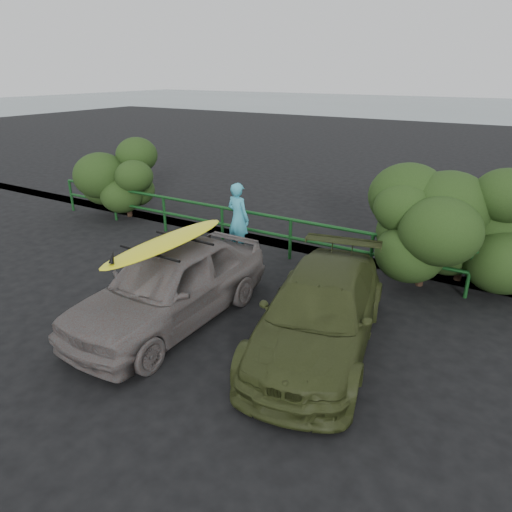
{
  "coord_description": "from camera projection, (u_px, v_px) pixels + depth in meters",
  "views": [
    {
      "loc": [
        5.64,
        -4.26,
        4.29
      ],
      "look_at": [
        1.59,
        2.43,
        1.09
      ],
      "focal_mm": 32.0,
      "sensor_mm": 36.0,
      "label": 1
    }
  ],
  "objects": [
    {
      "name": "sedan",
      "position": [
        170.0,
        284.0,
        8.17
      ],
      "size": [
        1.78,
        4.3,
        1.46
      ],
      "primitive_type": "imported",
      "rotation": [
        0.0,
        0.0,
        -0.01
      ],
      "color": "#635B58",
      "rests_on": "ground"
    },
    {
      "name": "shrub_left",
      "position": [
        127.0,
        179.0,
        13.82
      ],
      "size": [
        3.2,
        2.4,
        2.46
      ],
      "primitive_type": null,
      "color": "#253F17",
      "rests_on": "ground"
    },
    {
      "name": "shrub_right",
      "position": [
        479.0,
        236.0,
        9.22
      ],
      "size": [
        3.2,
        2.4,
        2.36
      ],
      "primitive_type": null,
      "color": "#253F17",
      "rests_on": "ground"
    },
    {
      "name": "olive_vehicle",
      "position": [
        319.0,
        312.0,
        7.43
      ],
      "size": [
        2.57,
        4.59,
        1.26
      ],
      "primitive_type": "imported",
      "rotation": [
        0.0,
        0.0,
        0.2
      ],
      "color": "#333C1A",
      "rests_on": "ground"
    },
    {
      "name": "guardrail",
      "position": [
        255.0,
        232.0,
        11.47
      ],
      "size": [
        14.0,
        0.08,
        1.04
      ],
      "primitive_type": null,
      "color": "#134419",
      "rests_on": "ground"
    },
    {
      "name": "ground",
      "position": [
        101.0,
        344.0,
        7.7
      ],
      "size": [
        80.0,
        80.0,
        0.0
      ],
      "primitive_type": "plane",
      "color": "black"
    },
    {
      "name": "roof_rack",
      "position": [
        167.0,
        245.0,
        7.88
      ],
      "size": [
        1.34,
        0.95,
        0.04
      ],
      "primitive_type": null,
      "rotation": [
        0.0,
        0.0,
        -0.01
      ],
      "color": "black",
      "rests_on": "sedan"
    },
    {
      "name": "ocean",
      "position": [
        490.0,
        108.0,
        55.22
      ],
      "size": [
        200.0,
        200.0,
        0.0
      ],
      "primitive_type": "plane",
      "color": "slate",
      "rests_on": "ground"
    },
    {
      "name": "surfboard",
      "position": [
        167.0,
        242.0,
        7.86
      ],
      "size": [
        0.65,
        2.93,
        0.09
      ],
      "primitive_type": "ellipsoid",
      "rotation": [
        0.0,
        0.0,
        -0.01
      ],
      "color": "yellow",
      "rests_on": "roof_rack"
    },
    {
      "name": "man",
      "position": [
        238.0,
        218.0,
        11.25
      ],
      "size": [
        0.72,
        0.55,
        1.79
      ],
      "primitive_type": "imported",
      "rotation": [
        0.0,
        0.0,
        2.94
      ],
      "color": "#41ABC4",
      "rests_on": "ground"
    }
  ]
}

